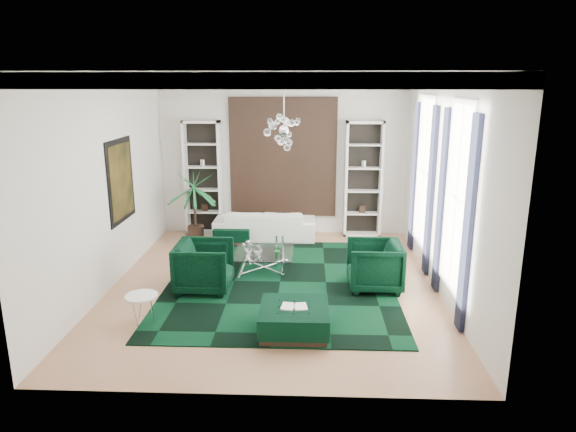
{
  "coord_description": "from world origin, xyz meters",
  "views": [
    {
      "loc": [
        0.62,
        -8.96,
        3.69
      ],
      "look_at": [
        0.24,
        0.5,
        1.21
      ],
      "focal_mm": 32.0,
      "sensor_mm": 36.0,
      "label": 1
    }
  ],
  "objects_px": {
    "ottoman_side": "(233,233)",
    "palm": "(194,197)",
    "armchair_left": "(204,266)",
    "armchair_right": "(374,266)",
    "sofa": "(265,224)",
    "coffee_table": "(264,261)",
    "ottoman_front": "(294,320)",
    "side_table": "(142,310)"
  },
  "relations": [
    {
      "from": "coffee_table",
      "to": "ottoman_side",
      "type": "height_order",
      "value": "coffee_table"
    },
    {
      "from": "coffee_table",
      "to": "ottoman_side",
      "type": "xyz_separation_m",
      "value": [
        -0.91,
        1.97,
        -0.01
      ]
    },
    {
      "from": "ottoman_front",
      "to": "side_table",
      "type": "distance_m",
      "value": 2.38
    },
    {
      "from": "ottoman_side",
      "to": "palm",
      "type": "xyz_separation_m",
      "value": [
        -0.9,
        0.03,
        0.88
      ]
    },
    {
      "from": "coffee_table",
      "to": "ottoman_front",
      "type": "distance_m",
      "value": 2.69
    },
    {
      "from": "sofa",
      "to": "palm",
      "type": "xyz_separation_m",
      "value": [
        -1.64,
        -0.2,
        0.71
      ]
    },
    {
      "from": "coffee_table",
      "to": "side_table",
      "type": "bearing_deg",
      "value": -124.82
    },
    {
      "from": "coffee_table",
      "to": "ottoman_front",
      "type": "relative_size",
      "value": 1.12
    },
    {
      "from": "sofa",
      "to": "coffee_table",
      "type": "height_order",
      "value": "sofa"
    },
    {
      "from": "coffee_table",
      "to": "armchair_right",
      "type": "bearing_deg",
      "value": -21.66
    },
    {
      "from": "armchair_left",
      "to": "ottoman_front",
      "type": "bearing_deg",
      "value": -133.32
    },
    {
      "from": "armchair_right",
      "to": "ottoman_front",
      "type": "relative_size",
      "value": 0.94
    },
    {
      "from": "sofa",
      "to": "armchair_right",
      "type": "relative_size",
      "value": 2.48
    },
    {
      "from": "ottoman_side",
      "to": "side_table",
      "type": "bearing_deg",
      "value": -100.16
    },
    {
      "from": "armchair_right",
      "to": "ottoman_side",
      "type": "height_order",
      "value": "armchair_right"
    },
    {
      "from": "sofa",
      "to": "armchair_left",
      "type": "relative_size",
      "value": 2.42
    },
    {
      "from": "armchair_left",
      "to": "side_table",
      "type": "relative_size",
      "value": 1.99
    },
    {
      "from": "armchair_left",
      "to": "palm",
      "type": "relative_size",
      "value": 0.47
    },
    {
      "from": "armchair_right",
      "to": "coffee_table",
      "type": "relative_size",
      "value": 0.84
    },
    {
      "from": "armchair_right",
      "to": "side_table",
      "type": "bearing_deg",
      "value": -66.98
    },
    {
      "from": "ottoman_side",
      "to": "ottoman_front",
      "type": "relative_size",
      "value": 0.81
    },
    {
      "from": "sofa",
      "to": "armchair_right",
      "type": "height_order",
      "value": "armchair_right"
    },
    {
      "from": "armchair_right",
      "to": "coffee_table",
      "type": "height_order",
      "value": "armchair_right"
    },
    {
      "from": "armchair_left",
      "to": "armchair_right",
      "type": "distance_m",
      "value": 3.09
    },
    {
      "from": "ottoman_front",
      "to": "side_table",
      "type": "xyz_separation_m",
      "value": [
        -2.37,
        0.16,
        0.03
      ]
    },
    {
      "from": "armchair_right",
      "to": "side_table",
      "type": "distance_m",
      "value": 4.12
    },
    {
      "from": "armchair_left",
      "to": "ottoman_side",
      "type": "xyz_separation_m",
      "value": [
        0.09,
        2.99,
        -0.27
      ]
    },
    {
      "from": "armchair_right",
      "to": "ottoman_side",
      "type": "distance_m",
      "value": 4.1
    },
    {
      "from": "armchair_right",
      "to": "palm",
      "type": "bearing_deg",
      "value": -125.92
    },
    {
      "from": "ottoman_side",
      "to": "side_table",
      "type": "xyz_separation_m",
      "value": [
        -0.79,
        -4.4,
        0.05
      ]
    },
    {
      "from": "coffee_table",
      "to": "sofa",
      "type": "bearing_deg",
      "value": 94.29
    },
    {
      "from": "armchair_left",
      "to": "armchair_right",
      "type": "xyz_separation_m",
      "value": [
        3.09,
        0.19,
        -0.01
      ]
    },
    {
      "from": "sofa",
      "to": "ottoman_side",
      "type": "distance_m",
      "value": 0.79
    },
    {
      "from": "armchair_left",
      "to": "coffee_table",
      "type": "xyz_separation_m",
      "value": [
        1.0,
        1.02,
        -0.25
      ]
    },
    {
      "from": "armchair_right",
      "to": "coffee_table",
      "type": "xyz_separation_m",
      "value": [
        -2.09,
        0.83,
        -0.24
      ]
    },
    {
      "from": "side_table",
      "to": "palm",
      "type": "xyz_separation_m",
      "value": [
        -0.11,
        4.43,
        0.82
      ]
    },
    {
      "from": "armchair_left",
      "to": "side_table",
      "type": "bearing_deg",
      "value": 153.8
    },
    {
      "from": "side_table",
      "to": "palm",
      "type": "distance_m",
      "value": 4.51
    },
    {
      "from": "sofa",
      "to": "armchair_left",
      "type": "distance_m",
      "value": 3.32
    },
    {
      "from": "armchair_right",
      "to": "ottoman_front",
      "type": "xyz_separation_m",
      "value": [
        -1.41,
        -1.77,
        -0.24
      ]
    },
    {
      "from": "ottoman_side",
      "to": "palm",
      "type": "relative_size",
      "value": 0.4
    },
    {
      "from": "ottoman_side",
      "to": "side_table",
      "type": "relative_size",
      "value": 1.68
    }
  ]
}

